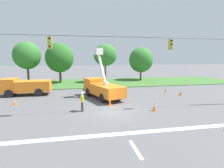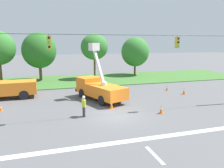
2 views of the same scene
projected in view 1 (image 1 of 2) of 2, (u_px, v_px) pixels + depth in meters
name	position (u px, v px, depth m)	size (l,w,h in m)	color
ground_plane	(111.00, 111.00, 16.00)	(200.00, 200.00, 0.00)	#565659
grass_verge	(94.00, 83.00, 33.47)	(56.00, 12.00, 0.10)	#3D6B2D
lane_markings	(133.00, 145.00, 9.73)	(17.60, 15.25, 0.01)	silver
signal_gantry	(112.00, 64.00, 15.37)	(26.20, 0.33, 7.20)	slate
tree_west	(27.00, 56.00, 31.76)	(4.86, 4.19, 7.72)	brown
tree_centre	(60.00, 58.00, 32.95)	(5.22, 5.12, 7.58)	brown
tree_east	(105.00, 55.00, 33.78)	(4.48, 3.81, 7.44)	brown
tree_far_east	(141.00, 60.00, 37.32)	(5.07, 5.07, 7.03)	brown
utility_truck_bucket_lift	(102.00, 87.00, 21.00)	(4.55, 7.02, 5.97)	orange
utility_truck_support_near	(26.00, 86.00, 22.48)	(6.09, 2.59, 2.20)	orange
road_worker	(82.00, 100.00, 15.72)	(0.28, 0.65, 1.77)	#383842
traffic_cone_foreground_left	(14.00, 102.00, 18.01)	(0.36, 0.36, 0.60)	orange
traffic_cone_mid_left	(154.00, 107.00, 15.94)	(0.36, 0.36, 0.77)	orange
traffic_cone_mid_right	(181.00, 92.00, 22.51)	(0.36, 0.36, 0.80)	orange
traffic_cone_near_bucket	(166.00, 90.00, 24.82)	(0.36, 0.36, 0.65)	orange
traffic_cone_lane_edge_a	(110.00, 102.00, 17.83)	(0.36, 0.36, 0.75)	orange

